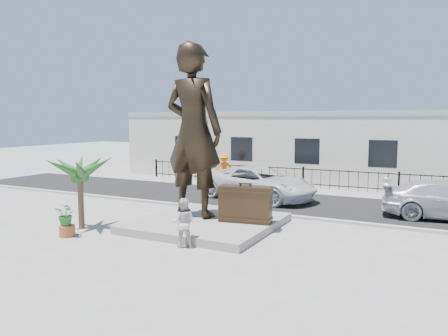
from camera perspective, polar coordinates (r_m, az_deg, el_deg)
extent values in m
plane|color=#9E9991|center=(15.80, -3.32, -9.05)|extent=(100.00, 100.00, 0.00)
cube|color=black|center=(22.89, 6.82, -4.21)|extent=(40.00, 7.00, 0.01)
cube|color=#A5A399|center=(19.69, 3.30, -5.76)|extent=(40.00, 0.25, 0.12)
cube|color=#9E9991|center=(26.63, 9.77, -2.75)|extent=(40.00, 2.50, 0.02)
cube|color=gray|center=(17.26, -2.25, -7.19)|extent=(5.20, 5.20, 0.30)
cube|color=black|center=(27.30, 10.29, -1.28)|extent=(22.00, 0.10, 1.20)
cube|color=silver|center=(31.18, 12.56, 2.57)|extent=(28.00, 7.00, 4.40)
imported|color=black|center=(17.44, -4.03, 4.83)|extent=(2.60, 1.80, 6.87)
cube|color=#342516|center=(16.65, 2.79, -4.73)|extent=(2.04, 0.93, 1.39)
imported|color=silver|center=(14.55, -5.34, -7.10)|extent=(0.95, 0.84, 1.63)
imported|color=silver|center=(22.96, 4.60, -1.97)|extent=(6.65, 4.11, 1.72)
imported|color=orange|center=(28.46, 0.05, -0.06)|extent=(1.45, 1.20, 1.95)
cylinder|color=#A4512B|center=(16.85, -19.81, -7.73)|extent=(0.56, 0.56, 0.40)
imported|color=#296F24|center=(16.72, -19.89, -5.70)|extent=(0.81, 0.72, 0.82)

